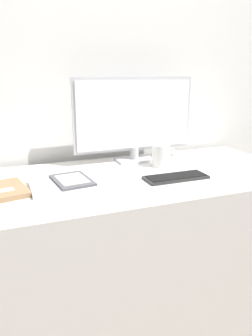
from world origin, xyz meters
name	(u,v)px	position (x,y,z in m)	size (l,w,h in m)	color
wall_back	(104,63)	(0.00, 0.58, 1.20)	(3.60, 0.05, 2.40)	silver
desk	(133,250)	(0.00, 0.17, 0.36)	(1.47, 0.67, 0.73)	silver
monitor	(134,117)	(0.10, 0.40, 0.94)	(0.61, 0.11, 0.41)	#B7B7BC
keyboard	(176,177)	(0.15, 0.07, 0.73)	(0.27, 0.11, 0.01)	#282828
laptop	(73,184)	(-0.27, 0.14, 0.73)	(0.33, 0.20, 0.02)	#BCBCC1
ereader	(72,180)	(-0.27, 0.14, 0.75)	(0.16, 0.21, 0.01)	#4C4C51
notebook	(0,191)	(-0.54, 0.15, 0.74)	(0.22, 0.24, 0.02)	#93704C
coffee_mug	(161,155)	(0.18, 0.26, 0.78)	(0.12, 0.08, 0.10)	white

